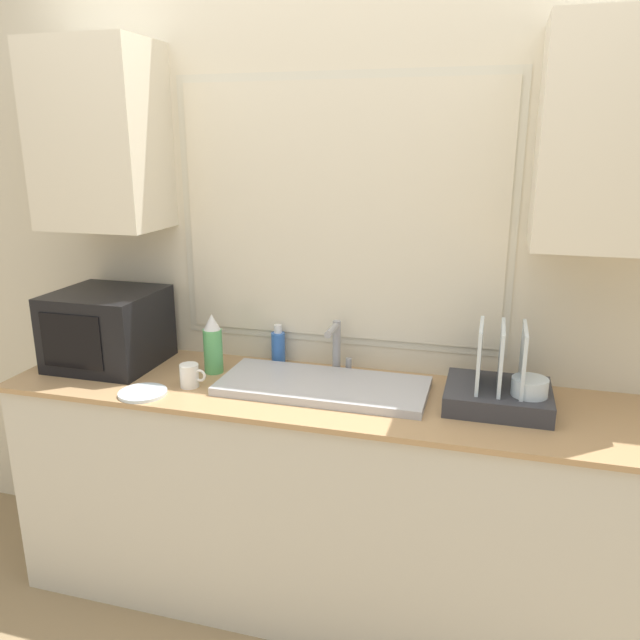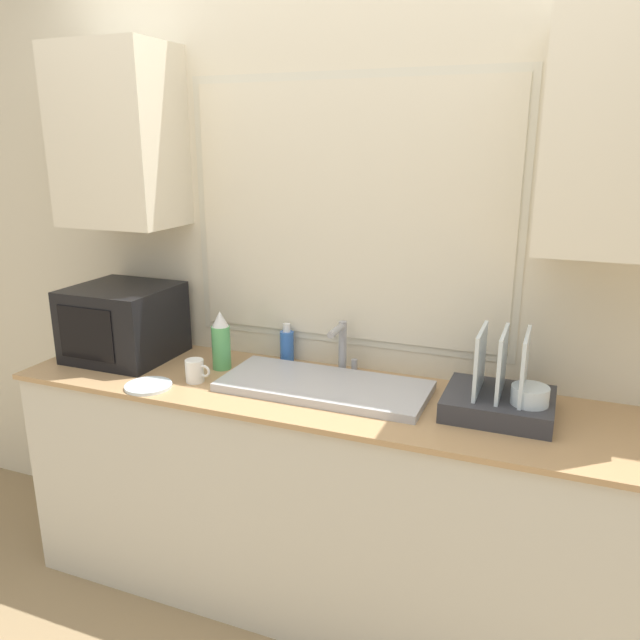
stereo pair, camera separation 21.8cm
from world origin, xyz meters
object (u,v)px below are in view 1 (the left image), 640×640
at_px(faucet, 337,344).
at_px(soap_bottle, 278,347).
at_px(microwave, 108,328).
at_px(spray_bottle, 213,345).
at_px(mug_near_sink, 190,375).
at_px(dish_rack, 501,389).

bearing_deg(faucet, soap_bottle, 169.50).
distance_m(microwave, spray_bottle, 0.45).
bearing_deg(mug_near_sink, dish_rack, 6.41).
relative_size(microwave, spray_bottle, 1.69).
bearing_deg(microwave, faucet, 8.89).
height_order(microwave, mug_near_sink, microwave).
relative_size(dish_rack, mug_near_sink, 3.46).
height_order(faucet, soap_bottle, faucet).
height_order(microwave, dish_rack, microwave).
relative_size(spray_bottle, soap_bottle, 1.45).
bearing_deg(spray_bottle, mug_near_sink, -96.86).
bearing_deg(soap_bottle, mug_near_sink, -124.86).
xyz_separation_m(dish_rack, spray_bottle, (-1.10, 0.04, 0.05)).
bearing_deg(mug_near_sink, faucet, 30.06).
height_order(faucet, mug_near_sink, faucet).
height_order(dish_rack, spray_bottle, dish_rack).
xyz_separation_m(faucet, dish_rack, (0.62, -0.16, -0.06)).
bearing_deg(soap_bottle, microwave, -163.83).
relative_size(faucet, dish_rack, 0.59).
bearing_deg(microwave, mug_near_sink, -17.89).
xyz_separation_m(faucet, mug_near_sink, (-0.49, -0.28, -0.08)).
relative_size(soap_bottle, mug_near_sink, 1.61).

